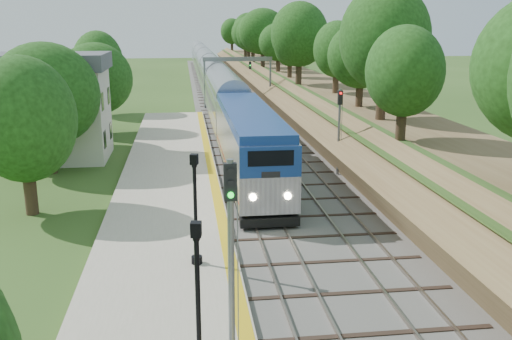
{
  "coord_description": "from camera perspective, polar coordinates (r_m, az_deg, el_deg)",
  "views": [
    {
      "loc": [
        -4.11,
        -14.35,
        10.19
      ],
      "look_at": [
        -0.5,
        13.94,
        2.8
      ],
      "focal_mm": 40.0,
      "sensor_mm": 36.0,
      "label": 1
    }
  ],
  "objects": [
    {
      "name": "trackbed",
      "position": [
        75.29,
        -2.56,
        6.78
      ],
      "size": [
        9.5,
        170.0,
        0.28
      ],
      "color": "#4C4944",
      "rests_on": "ground"
    },
    {
      "name": "signal_farside",
      "position": [
        38.68,
        8.33,
        4.68
      ],
      "size": [
        0.32,
        0.25,
        5.83
      ],
      "color": "slate",
      "rests_on": "ground"
    },
    {
      "name": "yellow_stripe",
      "position": [
        31.94,
        -3.77,
        -3.38
      ],
      "size": [
        0.55,
        68.0,
        0.01
      ],
      "primitive_type": "cube",
      "color": "gold",
      "rests_on": "platform"
    },
    {
      "name": "station_building",
      "position": [
        45.85,
        -19.77,
        6.03
      ],
      "size": [
        8.6,
        6.6,
        8.0
      ],
      "color": "beige",
      "rests_on": "ground"
    },
    {
      "name": "trees_behind_platform",
      "position": [
        36.17,
        -18.49,
        4.77
      ],
      "size": [
        7.82,
        53.32,
        7.21
      ],
      "color": "#332316",
      "rests_on": "ground"
    },
    {
      "name": "lamppost_far",
      "position": [
        23.64,
        -6.06,
        -4.58
      ],
      "size": [
        0.47,
        0.47,
        4.71
      ],
      "color": "black",
      "rests_on": "platform"
    },
    {
      "name": "train",
      "position": [
        88.08,
        -4.62,
        9.35
      ],
      "size": [
        3.1,
        124.33,
        4.56
      ],
      "color": "black",
      "rests_on": "trackbed"
    },
    {
      "name": "signal_gantry",
      "position": [
        69.86,
        -1.87,
        10.1
      ],
      "size": [
        8.4,
        0.38,
        6.2
      ],
      "color": "slate",
      "rests_on": "ground"
    },
    {
      "name": "platform",
      "position": [
        31.98,
        -8.88,
        -3.88
      ],
      "size": [
        6.4,
        68.0,
        0.38
      ],
      "primitive_type": "cube",
      "color": "#ABA28A",
      "rests_on": "ground"
    },
    {
      "name": "signal_platform",
      "position": [
        16.29,
        -2.52,
        -7.11
      ],
      "size": [
        0.36,
        0.29,
        6.19
      ],
      "color": "slate",
      "rests_on": "platform"
    },
    {
      "name": "embankment",
      "position": [
        76.19,
        3.76,
        8.28
      ],
      "size": [
        10.64,
        170.0,
        11.7
      ],
      "color": "brown",
      "rests_on": "ground"
    },
    {
      "name": "lamppost_mid",
      "position": [
        16.53,
        -5.8,
        -13.53
      ],
      "size": [
        0.45,
        0.45,
        4.6
      ],
      "color": "black",
      "rests_on": "platform"
    }
  ]
}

